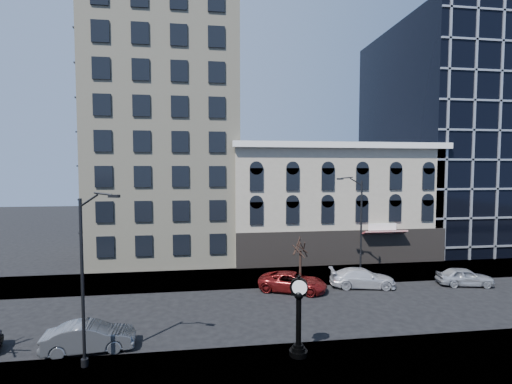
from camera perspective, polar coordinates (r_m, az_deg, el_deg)
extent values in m
plane|color=black|center=(26.51, -3.25, -18.11)|extent=(160.00, 160.00, 0.00)
cube|color=gray|center=(34.04, -4.38, -13.08)|extent=(160.00, 6.00, 0.12)
cube|color=gray|center=(19.30, -1.08, -26.66)|extent=(160.00, 6.00, 0.12)
cube|color=#BAB296|center=(44.73, -13.39, 15.31)|extent=(15.00, 15.00, 38.00)
cube|color=#ACA28D|center=(43.08, 11.04, -1.59)|extent=(22.00, 10.00, 12.00)
cube|color=white|center=(38.12, 13.71, 7.06)|extent=(22.60, 0.80, 0.60)
cube|color=black|center=(38.99, 13.41, -8.39)|extent=(22.00, 0.30, 3.60)
cube|color=maroon|center=(39.83, 19.13, -5.89)|extent=(4.50, 1.18, 0.55)
cube|color=black|center=(57.01, 28.95, 7.32)|extent=(20.00, 20.00, 28.00)
cylinder|color=black|center=(21.06, 6.53, -23.36)|extent=(0.96, 0.96, 0.26)
cylinder|color=black|center=(20.96, 6.54, -22.83)|extent=(0.70, 0.70, 0.17)
cylinder|color=black|center=(20.90, 6.54, -22.44)|extent=(0.52, 0.52, 0.14)
cylinder|color=black|center=(20.35, 6.57, -19.08)|extent=(0.28, 0.28, 2.53)
sphere|color=black|center=(19.87, 6.60, -15.48)|extent=(0.49, 0.49, 0.49)
cube|color=black|center=(19.84, 6.60, -15.24)|extent=(0.81, 0.43, 0.22)
cylinder|color=black|center=(19.74, 6.60, -14.28)|extent=(0.95, 0.55, 0.91)
cylinder|color=white|center=(19.60, 6.72, -14.41)|extent=(0.73, 0.26, 0.77)
cylinder|color=white|center=(19.87, 6.49, -14.15)|extent=(0.73, 0.26, 0.77)
sphere|color=black|center=(19.58, 6.62, -12.82)|extent=(0.17, 0.17, 0.17)
cylinder|color=black|center=(20.25, -25.14, -12.63)|extent=(0.15, 0.15, 8.26)
cylinder|color=black|center=(21.65, -24.85, -22.70)|extent=(0.35, 0.35, 0.38)
cube|color=black|center=(18.37, -21.18, -0.59)|extent=(0.57, 0.41, 0.13)
cylinder|color=black|center=(33.86, 15.86, -5.66)|extent=(0.16, 0.16, 8.67)
cylinder|color=black|center=(34.75, 15.75, -12.40)|extent=(0.36, 0.36, 0.40)
cube|color=black|center=(33.02, 12.77, 1.98)|extent=(0.58, 0.31, 0.14)
cylinder|color=black|center=(33.92, 6.84, -10.93)|extent=(0.22, 0.22, 2.41)
imported|color=#595B60|center=(23.18, -24.23, -19.64)|extent=(4.79, 2.09, 1.53)
imported|color=maroon|center=(30.67, 5.68, -13.60)|extent=(5.97, 4.49, 1.51)
imported|color=silver|center=(32.74, 16.04, -12.58)|extent=(5.61, 3.05, 1.54)
imported|color=#A5A8AD|center=(36.45, 29.43, -11.28)|extent=(4.67, 2.65, 1.50)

